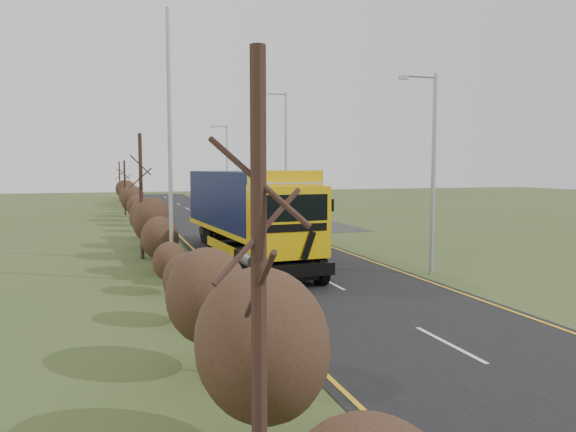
{
  "coord_description": "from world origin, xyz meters",
  "views": [
    {
      "loc": [
        -8.04,
        -23.8,
        4.44
      ],
      "look_at": [
        0.34,
        2.2,
        2.05
      ],
      "focal_mm": 35.0,
      "sensor_mm": 36.0,
      "label": 1
    }
  ],
  "objects_px": {
    "speed_sign": "(308,210)",
    "lorry": "(248,208)",
    "car_red_hatchback": "(299,212)",
    "car_blue_sedan": "(284,210)",
    "streetlight_near": "(432,166)"
  },
  "relations": [
    {
      "from": "speed_sign",
      "to": "lorry",
      "type": "bearing_deg",
      "value": -123.31
    },
    {
      "from": "car_red_hatchback",
      "to": "car_blue_sedan",
      "type": "height_order",
      "value": "car_blue_sedan"
    },
    {
      "from": "streetlight_near",
      "to": "speed_sign",
      "type": "bearing_deg",
      "value": 87.22
    },
    {
      "from": "lorry",
      "to": "streetlight_near",
      "type": "xyz_separation_m",
      "value": [
        6.14,
        -6.41,
        2.04
      ]
    },
    {
      "from": "car_red_hatchback",
      "to": "speed_sign",
      "type": "xyz_separation_m",
      "value": [
        -1.79,
        -7.08,
        0.78
      ]
    },
    {
      "from": "lorry",
      "to": "streetlight_near",
      "type": "distance_m",
      "value": 9.11
    },
    {
      "from": "lorry",
      "to": "car_blue_sedan",
      "type": "relative_size",
      "value": 3.83
    },
    {
      "from": "streetlight_near",
      "to": "speed_sign",
      "type": "xyz_separation_m",
      "value": [
        0.83,
        17.01,
        -3.05
      ]
    },
    {
      "from": "car_blue_sedan",
      "to": "car_red_hatchback",
      "type": "bearing_deg",
      "value": 118.33
    },
    {
      "from": "lorry",
      "to": "car_red_hatchback",
      "type": "xyz_separation_m",
      "value": [
        8.76,
        17.69,
        -1.79
      ]
    },
    {
      "from": "speed_sign",
      "to": "streetlight_near",
      "type": "bearing_deg",
      "value": -92.78
    },
    {
      "from": "lorry",
      "to": "speed_sign",
      "type": "height_order",
      "value": "lorry"
    },
    {
      "from": "lorry",
      "to": "car_red_hatchback",
      "type": "height_order",
      "value": "lorry"
    },
    {
      "from": "lorry",
      "to": "streetlight_near",
      "type": "height_order",
      "value": "streetlight_near"
    },
    {
      "from": "streetlight_near",
      "to": "car_red_hatchback",
      "type": "bearing_deg",
      "value": 83.81
    }
  ]
}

